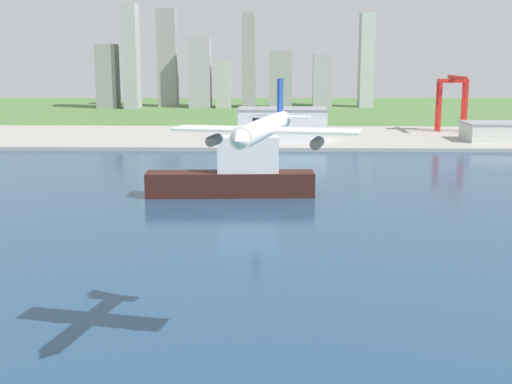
{
  "coord_description": "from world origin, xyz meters",
  "views": [
    {
      "loc": [
        19.13,
        -0.58,
        57.66
      ],
      "look_at": [
        13.77,
        191.96,
        19.43
      ],
      "focal_mm": 47.3,
      "sensor_mm": 36.0,
      "label": 1
    }
  ],
  "objects_px": {
    "airplane_landing": "(264,129)",
    "port_crane_red": "(453,92)",
    "warehouse_main": "(282,124)",
    "warehouse_annex": "(494,131)",
    "cargo_ship": "(236,175)"
  },
  "relations": [
    {
      "from": "airplane_landing",
      "to": "warehouse_annex",
      "type": "bearing_deg",
      "value": 66.2
    },
    {
      "from": "port_crane_red",
      "to": "warehouse_annex",
      "type": "height_order",
      "value": "port_crane_red"
    },
    {
      "from": "airplane_landing",
      "to": "warehouse_main",
      "type": "distance_m",
      "value": 342.86
    },
    {
      "from": "cargo_ship",
      "to": "warehouse_annex",
      "type": "bearing_deg",
      "value": 47.67
    },
    {
      "from": "port_crane_red",
      "to": "warehouse_annex",
      "type": "xyz_separation_m",
      "value": [
        14.28,
        -57.86,
        -24.05
      ]
    },
    {
      "from": "cargo_ship",
      "to": "warehouse_annex",
      "type": "height_order",
      "value": "cargo_ship"
    },
    {
      "from": "warehouse_annex",
      "to": "warehouse_main",
      "type": "bearing_deg",
      "value": -178.73
    },
    {
      "from": "cargo_ship",
      "to": "warehouse_main",
      "type": "bearing_deg",
      "value": 83.17
    },
    {
      "from": "airplane_landing",
      "to": "cargo_ship",
      "type": "height_order",
      "value": "airplane_landing"
    },
    {
      "from": "airplane_landing",
      "to": "port_crane_red",
      "type": "height_order",
      "value": "airplane_landing"
    },
    {
      "from": "warehouse_main",
      "to": "warehouse_annex",
      "type": "distance_m",
      "value": 145.07
    },
    {
      "from": "warehouse_annex",
      "to": "port_crane_red",
      "type": "bearing_deg",
      "value": 103.87
    },
    {
      "from": "port_crane_red",
      "to": "warehouse_annex",
      "type": "bearing_deg",
      "value": -76.13
    },
    {
      "from": "port_crane_red",
      "to": "warehouse_main",
      "type": "xyz_separation_m",
      "value": [
        -130.67,
        -61.06,
        -19.27
      ]
    },
    {
      "from": "airplane_landing",
      "to": "warehouse_main",
      "type": "xyz_separation_m",
      "value": [
        7.02,
        341.3,
        -31.87
      ]
    }
  ]
}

